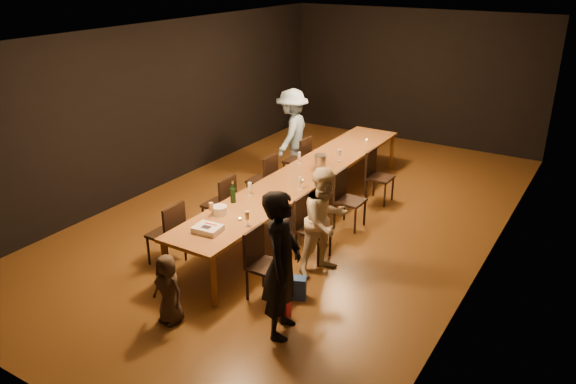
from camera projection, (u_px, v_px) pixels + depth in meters
The scene contains 30 objects.
ground at pixel (304, 215), 9.49m from camera, with size 10.00×10.00×0.00m, color #452811.
room_shell at pixel (305, 93), 8.69m from camera, with size 6.04×10.04×3.02m.
table at pixel (304, 176), 9.22m from camera, with size 0.90×6.00×0.75m.
chair_right_0 at pixel (267, 265), 7.01m from camera, with size 0.42×0.42×0.93m, color black, non-canonical shape.
chair_right_1 at pixel (314, 229), 7.96m from camera, with size 0.42×0.42×0.93m, color black, non-canonical shape.
chair_right_2 at pixel (350, 200), 8.90m from camera, with size 0.42×0.42×0.93m, color black, non-canonical shape.
chair_right_3 at pixel (380, 177), 9.84m from camera, with size 0.42×0.42×0.93m, color black, non-canonical shape.
chair_left_0 at pixel (165, 233), 7.83m from camera, with size 0.42×0.42×0.93m, color black, non-canonical shape.
chair_left_1 at pixel (219, 204), 8.78m from camera, with size 0.42×0.42×0.93m, color black, non-canonical shape.
chair_left_2 at pixel (262, 180), 9.72m from camera, with size 0.42×0.42×0.93m, color black, non-canonical shape.
chair_left_3 at pixel (297, 160), 10.66m from camera, with size 0.42×0.42×0.93m, color black, non-canonical shape.
woman_birthday at pixel (282, 265), 6.20m from camera, with size 0.64×0.42×1.77m, color black.
woman_tan at pixel (325, 221), 7.51m from camera, with size 0.74×0.57×1.52m, color beige.
man_blue at pixel (292, 133), 10.90m from camera, with size 1.12×0.64×1.73m, color #8BB3D7.
child at pixel (168, 289), 6.56m from camera, with size 0.43×0.28×0.88m, color #3D2F22.
gift_bag_red at pixel (281, 307), 6.77m from camera, with size 0.22×0.12×0.26m, color #CA1E40.
gift_bag_blue at pixel (297, 288), 7.12m from camera, with size 0.23×0.16×0.29m, color #254CA1.
birthday_cake at pixel (208, 229), 7.23m from camera, with size 0.37×0.31×0.08m.
plate_stack at pixel (219, 210), 7.71m from camera, with size 0.21×0.21×0.12m, color white.
champagne_bottle at pixel (233, 192), 8.05m from camera, with size 0.08×0.08×0.33m, color black, non-canonical shape.
ice_bucket at pixel (320, 161), 9.42m from camera, with size 0.20×0.20×0.22m, color #B3B4B8.
wineglass_0 at pixel (211, 210), 7.63m from camera, with size 0.06×0.06×0.21m, color beige, non-canonical shape.
wineglass_1 at pixel (247, 218), 7.37m from camera, with size 0.06×0.06×0.21m, color beige, non-canonical shape.
wineglass_2 at pixel (250, 189), 8.31m from camera, with size 0.06×0.06×0.21m, color silver, non-canonical shape.
wineglass_3 at pixel (300, 183), 8.52m from camera, with size 0.06×0.06×0.21m, color beige, non-canonical shape.
wineglass_4 at pixel (299, 158), 9.60m from camera, with size 0.06×0.06×0.21m, color silver, non-canonical shape.
wineglass_5 at pixel (339, 155), 9.73m from camera, with size 0.06×0.06×0.21m, color silver, non-canonical shape.
tealight_near at pixel (240, 219), 7.55m from camera, with size 0.05×0.05×0.03m, color #B2B7B2.
tealight_mid at pixel (302, 181), 8.86m from camera, with size 0.05×0.05×0.03m, color #B2B7B2.
tealight_far at pixel (367, 141), 10.81m from camera, with size 0.05×0.05×0.03m, color #B2B7B2.
Camera 1 is at (4.27, -7.47, 4.02)m, focal length 35.00 mm.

